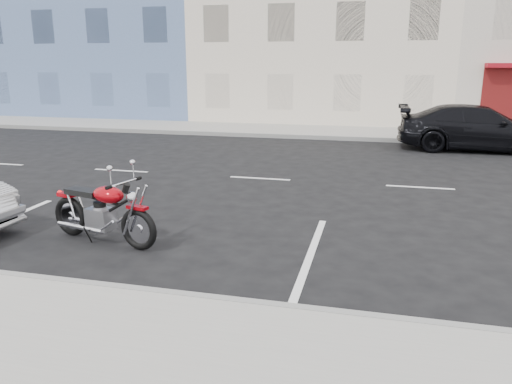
# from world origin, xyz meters

# --- Properties ---
(ground) EXTENTS (120.00, 120.00, 0.00)m
(ground) POSITION_xyz_m (0.00, 0.00, 0.00)
(ground) COLOR black
(ground) RESTS_ON ground
(sidewalk_far) EXTENTS (80.00, 3.40, 0.15)m
(sidewalk_far) POSITION_xyz_m (-5.00, 8.70, 0.07)
(sidewalk_far) COLOR gray
(sidewalk_far) RESTS_ON ground
(curb_far) EXTENTS (80.00, 0.12, 0.16)m
(curb_far) POSITION_xyz_m (-5.00, 7.00, 0.08)
(curb_far) COLOR gray
(curb_far) RESTS_ON ground
(bldg_cream) EXTENTS (12.00, 12.00, 11.50)m
(bldg_cream) POSITION_xyz_m (-2.00, 16.30, 5.75)
(bldg_cream) COLOR beige
(bldg_cream) RESTS_ON ground
(motorcycle) EXTENTS (2.19, 0.88, 1.11)m
(motorcycle) POSITION_xyz_m (-2.71, -5.41, 0.51)
(motorcycle) COLOR black
(motorcycle) RESTS_ON ground
(car_far) EXTENTS (5.29, 2.16, 1.53)m
(car_far) POSITION_xyz_m (4.22, 5.92, 0.77)
(car_far) COLOR black
(car_far) RESTS_ON ground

